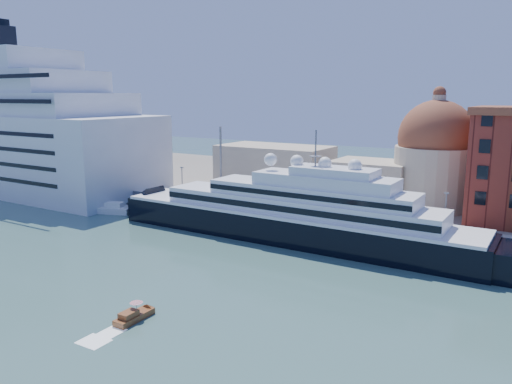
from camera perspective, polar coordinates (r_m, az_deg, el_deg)
The scene contains 9 objects.
ground at distance 80.29m, azimuth -6.07°, elevation -9.04°, with size 400.00×400.00×0.00m, color #345A5A.
quay at distance 107.59m, azimuth 5.06°, elevation -3.13°, with size 180.00×10.00×2.50m, color gray.
land at distance 144.67m, azimuth 12.38°, elevation 0.21°, with size 260.00×72.00×2.00m, color slate.
quay_fence at distance 103.26m, azimuth 3.95°, elevation -2.65°, with size 180.00×0.10×1.20m, color slate.
superyacht at distance 97.21m, azimuth 2.40°, elevation -2.78°, with size 83.17×11.53×24.86m.
service_barge at distance 123.66m, azimuth -16.59°, elevation -1.90°, with size 12.98×7.99×2.77m.
water_taxi at distance 65.28m, azimuth -13.83°, elevation -13.57°, with size 1.93×5.57×2.63m.
church at distance 124.91m, azimuth 12.67°, elevation 3.13°, with size 66.00×18.00×25.50m.
lamp_posts at distance 110.54m, azimuth -1.15°, elevation 1.84°, with size 120.80×2.40×18.00m.
Camera 1 is at (46.53, -59.41, 27.42)m, focal length 35.00 mm.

